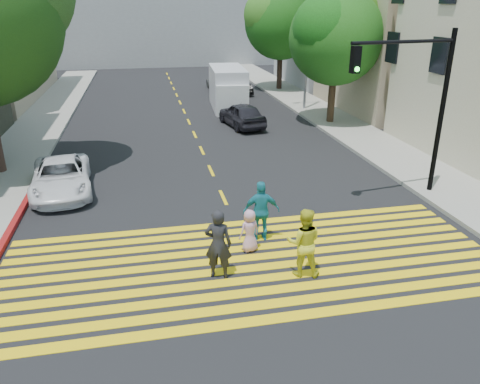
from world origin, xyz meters
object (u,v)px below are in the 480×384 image
object	(u,v)px
dark_car_parked	(239,86)
silver_car	(221,82)
pedestrian_man	(218,244)
traffic_signal	(419,93)
dark_car_near	(242,115)
pedestrian_extra	(261,211)
pedestrian_woman	(304,242)
white_sedan	(61,177)
white_van	(228,89)
pedestrian_child	(250,231)
tree_right_far	(282,18)
tree_right_near	(337,32)

from	to	relation	value
dark_car_parked	silver_car	bearing A→B (deg)	116.21
pedestrian_man	traffic_signal	distance (m)	8.94
dark_car_parked	traffic_signal	bearing A→B (deg)	-91.73
dark_car_parked	traffic_signal	world-z (taller)	traffic_signal
dark_car_near	pedestrian_extra	bearing A→B (deg)	70.47
pedestrian_extra	silver_car	size ratio (longest dim) A/B	0.40
dark_car_near	dark_car_parked	world-z (taller)	dark_car_near
pedestrian_woman	white_sedan	bearing A→B (deg)	-29.89
white_van	dark_car_near	bearing A→B (deg)	-88.01
silver_car	traffic_signal	xyz separation A→B (m)	(2.80, -23.65, 3.11)
pedestrian_man	white_sedan	xyz separation A→B (m)	(-4.75, 6.90, -0.32)
pedestrian_child	white_sedan	distance (m)	8.17
pedestrian_man	white_sedan	size ratio (longest dim) A/B	0.42
dark_car_near	white_van	distance (m)	5.25
pedestrian_extra	tree_right_far	bearing A→B (deg)	-102.50
tree_right_far	white_van	bearing A→B (deg)	-131.63
traffic_signal	pedestrian_woman	bearing A→B (deg)	-149.89
tree_right_far	white_sedan	distance (m)	24.80
traffic_signal	dark_car_near	bearing A→B (deg)	99.53
pedestrian_child	silver_car	xyz separation A→B (m)	(3.65, 26.38, 0.04)
white_sedan	white_van	bearing A→B (deg)	51.08
pedestrian_man	pedestrian_woman	world-z (taller)	pedestrian_man
pedestrian_child	dark_car_parked	size ratio (longest dim) A/B	0.35
pedestrian_extra	silver_car	bearing A→B (deg)	-91.97
pedestrian_child	dark_car_near	distance (m)	14.50
pedestrian_extra	traffic_signal	bearing A→B (deg)	-155.35
pedestrian_child	traffic_signal	size ratio (longest dim) A/B	0.22
white_sedan	dark_car_parked	size ratio (longest dim) A/B	1.22
pedestrian_woman	white_sedan	size ratio (longest dim) A/B	0.41
pedestrian_child	dark_car_near	bearing A→B (deg)	-120.77
tree_right_near	white_sedan	bearing A→B (deg)	-149.51
pedestrian_woman	dark_car_parked	distance (m)	26.39
pedestrian_woman	tree_right_far	bearing A→B (deg)	-88.62
pedestrian_woman	pedestrian_child	bearing A→B (deg)	-38.07
tree_right_far	white_van	world-z (taller)	tree_right_far
tree_right_near	white_van	world-z (taller)	tree_right_near
pedestrian_child	traffic_signal	bearing A→B (deg)	-176.70
dark_car_parked	pedestrian_man	bearing A→B (deg)	-108.89
pedestrian_woman	silver_car	xyz separation A→B (m)	(2.58, 27.88, -0.26)
dark_car_near	traffic_signal	size ratio (longest dim) A/B	0.70
silver_car	pedestrian_woman	bearing A→B (deg)	83.28
tree_right_near	pedestrian_woman	xyz separation A→B (m)	(-6.99, -15.41, -4.17)
pedestrian_man	white_van	world-z (taller)	white_van
dark_car_near	silver_car	bearing A→B (deg)	-103.94
pedestrian_man	traffic_signal	size ratio (longest dim) A/B	0.32
dark_car_near	traffic_signal	distance (m)	12.45
white_van	tree_right_far	bearing A→B (deg)	52.38
dark_car_parked	white_sedan	bearing A→B (deg)	-125.40
pedestrian_woman	white_van	xyz separation A→B (m)	(1.91, 20.95, 0.33)
white_sedan	pedestrian_extra	bearing A→B (deg)	-45.27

